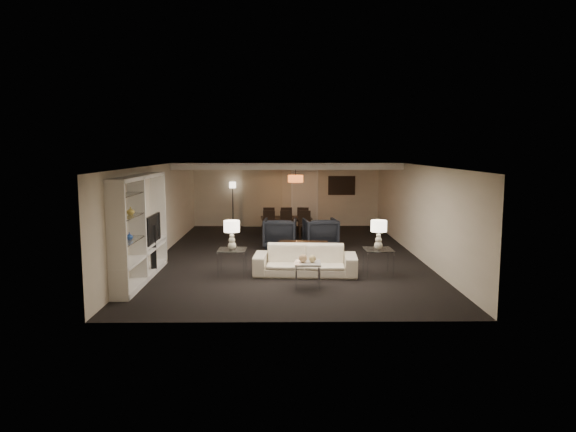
{
  "coord_description": "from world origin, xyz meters",
  "views": [
    {
      "loc": [
        -0.17,
        -13.9,
        2.91
      ],
      "look_at": [
        0.0,
        0.0,
        1.1
      ],
      "focal_mm": 32.0,
      "sensor_mm": 36.0,
      "label": 1
    }
  ],
  "objects_px": {
    "armchair_right": "(320,233)",
    "pendant_light": "(296,179)",
    "vase_amber": "(130,211)",
    "coffee_table": "(302,251)",
    "table_lamp_right": "(379,235)",
    "dining_table": "(286,226)",
    "sofa": "(305,260)",
    "chair_nl": "(268,225)",
    "vase_blue": "(129,236)",
    "chair_nr": "(305,225)",
    "side_table_left": "(232,262)",
    "floor_speaker": "(153,249)",
    "floor_lamp": "(233,205)",
    "television": "(148,229)",
    "table_lamp_left": "(232,235)",
    "chair_fl": "(269,219)",
    "marble_table": "(308,275)",
    "chair_nm": "(287,225)",
    "chair_fm": "(286,219)",
    "armchair_left": "(280,233)",
    "side_table_right": "(378,262)"
  },
  "relations": [
    {
      "from": "table_lamp_left",
      "to": "chair_fl",
      "type": "distance_m",
      "value": 6.34
    },
    {
      "from": "table_lamp_right",
      "to": "chair_nl",
      "type": "xyz_separation_m",
      "value": [
        -2.69,
        4.98,
        -0.5
      ]
    },
    {
      "from": "armchair_left",
      "to": "table_lamp_right",
      "type": "bearing_deg",
      "value": 128.43
    },
    {
      "from": "armchair_left",
      "to": "floor_speaker",
      "type": "distance_m",
      "value": 4.3
    },
    {
      "from": "vase_amber",
      "to": "coffee_table",
      "type": "bearing_deg",
      "value": 36.27
    },
    {
      "from": "chair_nm",
      "to": "floor_lamp",
      "type": "relative_size",
      "value": 0.52
    },
    {
      "from": "chair_nm",
      "to": "side_table_left",
      "type": "bearing_deg",
      "value": -108.58
    },
    {
      "from": "side_table_left",
      "to": "chair_nr",
      "type": "height_order",
      "value": "chair_nr"
    },
    {
      "from": "television",
      "to": "chair_fl",
      "type": "height_order",
      "value": "television"
    },
    {
      "from": "chair_nl",
      "to": "chair_nr",
      "type": "distance_m",
      "value": 1.2
    },
    {
      "from": "armchair_left",
      "to": "armchair_right",
      "type": "xyz_separation_m",
      "value": [
        1.2,
        0.0,
        0.0
      ]
    },
    {
      "from": "sofa",
      "to": "chair_nr",
      "type": "xyz_separation_m",
      "value": [
        0.21,
        4.98,
        0.1
      ]
    },
    {
      "from": "television",
      "to": "dining_table",
      "type": "height_order",
      "value": "television"
    },
    {
      "from": "side_table_left",
      "to": "chair_nl",
      "type": "relative_size",
      "value": 0.73
    },
    {
      "from": "side_table_right",
      "to": "chair_fm",
      "type": "relative_size",
      "value": 0.73
    },
    {
      "from": "armchair_right",
      "to": "side_table_left",
      "type": "relative_size",
      "value": 1.49
    },
    {
      "from": "floor_speaker",
      "to": "coffee_table",
      "type": "bearing_deg",
      "value": -1.64
    },
    {
      "from": "side_table_left",
      "to": "marble_table",
      "type": "distance_m",
      "value": 2.03
    },
    {
      "from": "vase_blue",
      "to": "vase_amber",
      "type": "xyz_separation_m",
      "value": [
        0.0,
        0.15,
        0.51
      ]
    },
    {
      "from": "armchair_right",
      "to": "marble_table",
      "type": "bearing_deg",
      "value": 74.54
    },
    {
      "from": "chair_nr",
      "to": "chair_nl",
      "type": "bearing_deg",
      "value": -179.13
    },
    {
      "from": "sofa",
      "to": "chair_nr",
      "type": "height_order",
      "value": "chair_nr"
    },
    {
      "from": "side_table_left",
      "to": "chair_nl",
      "type": "xyz_separation_m",
      "value": [
        0.71,
        4.98,
        0.14
      ]
    },
    {
      "from": "side_table_left",
      "to": "chair_fl",
      "type": "height_order",
      "value": "chair_fl"
    },
    {
      "from": "table_lamp_right",
      "to": "floor_lamp",
      "type": "xyz_separation_m",
      "value": [
        -4.07,
        7.41,
        -0.09
      ]
    },
    {
      "from": "table_lamp_right",
      "to": "dining_table",
      "type": "distance_m",
      "value": 6.04
    },
    {
      "from": "vase_amber",
      "to": "chair_nm",
      "type": "bearing_deg",
      "value": 61.55
    },
    {
      "from": "armchair_right",
      "to": "pendant_light",
      "type": "bearing_deg",
      "value": -82.04
    },
    {
      "from": "television",
      "to": "table_lamp_left",
      "type": "bearing_deg",
      "value": -94.2
    },
    {
      "from": "vase_blue",
      "to": "chair_fm",
      "type": "height_order",
      "value": "vase_blue"
    },
    {
      "from": "sofa",
      "to": "floor_speaker",
      "type": "xyz_separation_m",
      "value": [
        -3.57,
        0.2,
        0.23
      ]
    },
    {
      "from": "sofa",
      "to": "chair_nm",
      "type": "distance_m",
      "value": 5.0
    },
    {
      "from": "table_lamp_left",
      "to": "floor_speaker",
      "type": "relative_size",
      "value": 0.58
    },
    {
      "from": "armchair_left",
      "to": "vase_blue",
      "type": "xyz_separation_m",
      "value": [
        -3.08,
        -4.55,
        0.7
      ]
    },
    {
      "from": "chair_fl",
      "to": "marble_table",
      "type": "bearing_deg",
      "value": 99.12
    },
    {
      "from": "armchair_left",
      "to": "floor_lamp",
      "type": "relative_size",
      "value": 0.57
    },
    {
      "from": "pendant_light",
      "to": "table_lamp_right",
      "type": "height_order",
      "value": "pendant_light"
    },
    {
      "from": "side_table_left",
      "to": "chair_nr",
      "type": "relative_size",
      "value": 0.73
    },
    {
      "from": "sofa",
      "to": "chair_nl",
      "type": "height_order",
      "value": "chair_nl"
    },
    {
      "from": "armchair_left",
      "to": "marble_table",
      "type": "height_order",
      "value": "armchair_left"
    },
    {
      "from": "sofa",
      "to": "chair_fm",
      "type": "distance_m",
      "value": 6.29
    },
    {
      "from": "coffee_table",
      "to": "chair_fl",
      "type": "bearing_deg",
      "value": 101.91
    },
    {
      "from": "pendant_light",
      "to": "sofa",
      "type": "relative_size",
      "value": 0.22
    },
    {
      "from": "floor_lamp",
      "to": "sofa",
      "type": "bearing_deg",
      "value": -72.22
    },
    {
      "from": "table_lamp_right",
      "to": "coffee_table",
      "type": "bearing_deg",
      "value": 136.74
    },
    {
      "from": "television",
      "to": "chair_nm",
      "type": "distance_m",
      "value": 5.87
    },
    {
      "from": "vase_blue",
      "to": "armchair_left",
      "type": "bearing_deg",
      "value": 55.89
    },
    {
      "from": "armchair_right",
      "to": "floor_speaker",
      "type": "xyz_separation_m",
      "value": [
        -4.17,
        -3.1,
        0.14
      ]
    },
    {
      "from": "side_table_left",
      "to": "table_lamp_right",
      "type": "height_order",
      "value": "table_lamp_right"
    },
    {
      "from": "pendant_light",
      "to": "television",
      "type": "height_order",
      "value": "pendant_light"
    }
  ]
}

